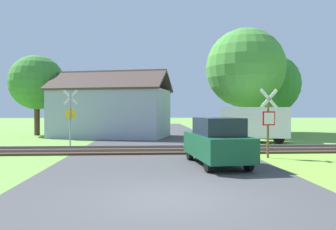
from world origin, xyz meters
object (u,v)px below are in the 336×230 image
at_px(crossing_sign_far, 70,114).
at_px(house, 111,112).
at_px(tree_far, 269,84).
at_px(parked_car, 217,141).
at_px(stop_sign_near, 268,119).
at_px(mail_truck, 252,123).
at_px(tree_right, 245,68).
at_px(tree_left, 37,83).

bearing_deg(crossing_sign_far, house, 84.17).
bearing_deg(tree_far, parked_car, -116.24).
distance_m(stop_sign_near, house, 14.15).
relative_size(stop_sign_near, crossing_sign_far, 0.92).
bearing_deg(parked_car, crossing_sign_far, 128.91).
bearing_deg(parked_car, house, 106.16).
bearing_deg(stop_sign_near, mail_truck, -115.95).
bearing_deg(crossing_sign_far, tree_far, 41.66).
bearing_deg(parked_car, tree_right, 63.27).
bearing_deg(mail_truck, crossing_sign_far, 116.89).
bearing_deg(house, tree_far, 29.51).
xyz_separation_m(stop_sign_near, mail_truck, (1.53, 6.97, -0.43)).
bearing_deg(tree_far, mail_truck, -117.05).
bearing_deg(crossing_sign_far, parked_car, -36.25).
relative_size(tree_right, tree_far, 1.18).
distance_m(crossing_sign_far, house, 6.46).
distance_m(crossing_sign_far, mail_truck, 11.30).
distance_m(stop_sign_near, mail_truck, 7.15).
distance_m(stop_sign_near, crossing_sign_far, 11.07).
bearing_deg(house, parked_car, -53.37).
bearing_deg(tree_right, house, 179.22).
height_order(house, tree_right, tree_right).
bearing_deg(mail_truck, tree_right, 7.76).
height_order(stop_sign_near, tree_left, tree_left).
relative_size(tree_left, mail_truck, 1.25).
bearing_deg(tree_left, house, -17.19).
height_order(tree_far, parked_car, tree_far).
bearing_deg(mail_truck, stop_sign_near, -173.38).
bearing_deg(tree_left, tree_right, -7.10).
xyz_separation_m(tree_right, parked_car, (-5.02, -13.21, -4.46)).
bearing_deg(house, tree_right, 13.78).
distance_m(stop_sign_near, parked_car, 3.19).
distance_m(house, parked_car, 14.45).
xyz_separation_m(house, tree_far, (13.81, 3.69, 2.46)).
bearing_deg(tree_left, stop_sign_near, -43.64).
distance_m(mail_truck, parked_car, 9.59).
bearing_deg(tree_right, crossing_sign_far, -153.20).
distance_m(crossing_sign_far, parked_car, 10.06).
height_order(house, tree_left, tree_left).
bearing_deg(house, crossing_sign_far, -90.20).
relative_size(stop_sign_near, house, 0.30).
distance_m(tree_far, parked_car, 19.32).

